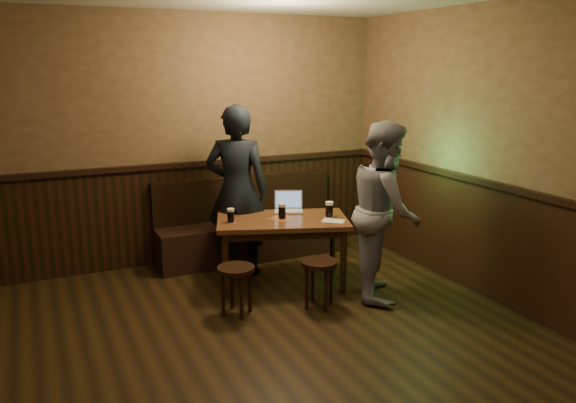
# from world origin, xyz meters

# --- Properties ---
(room) EXTENTS (5.04, 6.04, 2.84)m
(room) POSITION_xyz_m (0.00, 0.22, 1.20)
(room) COLOR black
(room) RESTS_ON ground
(bench) EXTENTS (2.20, 0.50, 0.95)m
(bench) POSITION_xyz_m (0.79, 2.75, 0.31)
(bench) COLOR black
(bench) RESTS_ON ground
(pub_table) EXTENTS (1.49, 1.14, 0.71)m
(pub_table) POSITION_xyz_m (0.79, 1.81, 0.61)
(pub_table) COLOR #552C18
(pub_table) RESTS_ON ground
(stool_left) EXTENTS (0.34, 0.34, 0.46)m
(stool_left) POSITION_xyz_m (0.11, 1.31, 0.36)
(stool_left) COLOR black
(stool_left) RESTS_ON ground
(stool_right) EXTENTS (0.34, 0.34, 0.46)m
(stool_right) POSITION_xyz_m (0.86, 1.13, 0.37)
(stool_right) COLOR black
(stool_right) RESTS_ON ground
(pint_left) EXTENTS (0.09, 0.09, 0.15)m
(pint_left) POSITION_xyz_m (0.27, 1.88, 0.78)
(pint_left) COLOR #B41621
(pint_left) RESTS_ON pub_table
(pint_mid) EXTENTS (0.10, 0.10, 0.16)m
(pint_mid) POSITION_xyz_m (0.79, 1.80, 0.78)
(pint_mid) COLOR #B41621
(pint_mid) RESTS_ON pub_table
(pint_right) EXTENTS (0.11, 0.11, 0.16)m
(pint_right) POSITION_xyz_m (1.25, 1.65, 0.79)
(pint_right) COLOR #B41621
(pint_right) RESTS_ON pub_table
(laptop) EXTENTS (0.37, 0.34, 0.21)m
(laptop) POSITION_xyz_m (0.98, 2.06, 0.76)
(laptop) COLOR silver
(laptop) RESTS_ON pub_table
(menu) EXTENTS (0.26, 0.26, 0.00)m
(menu) POSITION_xyz_m (1.22, 1.51, 0.71)
(menu) COLOR silver
(menu) RESTS_ON pub_table
(person_suit) EXTENTS (0.80, 0.72, 1.84)m
(person_suit) POSITION_xyz_m (0.49, 2.31, 0.92)
(person_suit) COLOR black
(person_suit) RESTS_ON ground
(person_grey) EXTENTS (0.98, 1.05, 1.72)m
(person_grey) POSITION_xyz_m (1.58, 1.14, 0.86)
(person_grey) COLOR gray
(person_grey) RESTS_ON ground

